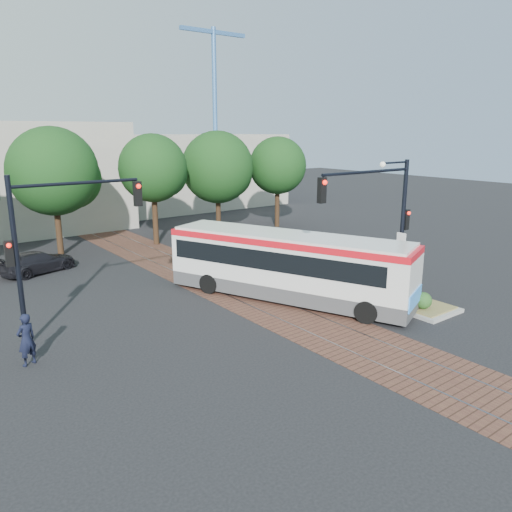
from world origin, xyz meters
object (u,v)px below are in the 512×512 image
object	(u,v)px
signal_pole_main	(386,210)
officer	(26,340)
traffic_island	(395,294)
parked_car	(38,262)
city_bus	(287,263)
signal_pole_left	(50,235)

from	to	relation	value
signal_pole_main	officer	world-z (taller)	signal_pole_main
traffic_island	parked_car	xyz separation A→B (m)	(-11.46, 14.47, 0.26)
city_bus	officer	world-z (taller)	city_bus
signal_pole_left	officer	world-z (taller)	signal_pole_left
signal_pole_main	officer	bearing A→B (deg)	166.89
signal_pole_left	traffic_island	bearing A→B (deg)	-20.36
traffic_island	signal_pole_left	bearing A→B (deg)	159.64
traffic_island	signal_pole_main	world-z (taller)	signal_pole_main
city_bus	signal_pole_left	bearing A→B (deg)	146.73
signal_pole_main	parked_car	xyz separation A→B (m)	(-10.50, 14.38, -3.57)
city_bus	signal_pole_left	world-z (taller)	signal_pole_left
city_bus	officer	bearing A→B (deg)	156.47
signal_pole_main	signal_pole_left	size ratio (longest dim) A/B	1.00
traffic_island	parked_car	world-z (taller)	parked_car
signal_pole_main	signal_pole_left	world-z (taller)	signal_pole_main
city_bus	officer	size ratio (longest dim) A/B	6.38
city_bus	traffic_island	bearing A→B (deg)	-63.35
signal_pole_left	parked_car	size ratio (longest dim) A/B	1.48
city_bus	traffic_island	xyz separation A→B (m)	(3.70, -3.15, -1.34)
officer	parked_car	world-z (taller)	officer
signal_pole_left	officer	bearing A→B (deg)	-132.07
traffic_island	signal_pole_main	distance (m)	3.95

